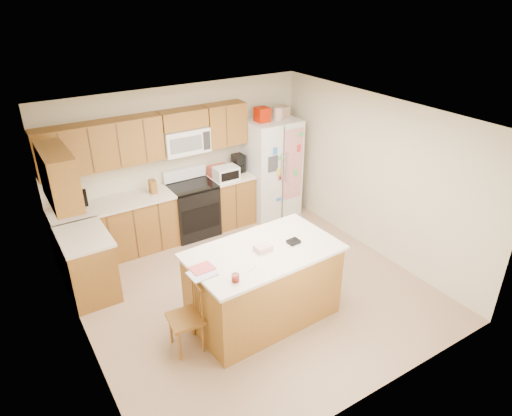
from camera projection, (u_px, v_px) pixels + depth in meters
ground at (252, 289)px, 6.55m from camera, size 4.50×4.50×0.00m
room_shell at (252, 199)px, 5.90m from camera, size 4.60×4.60×2.52m
cabinetry at (137, 202)px, 7.02m from camera, size 3.36×1.56×2.15m
stove at (193, 208)px, 7.80m from camera, size 0.76×0.65×1.13m
refrigerator at (271, 167)px, 8.30m from camera, size 0.90×0.79×2.04m
island at (263, 284)px, 5.80m from camera, size 1.97×1.16×1.11m
windsor_chair_left at (187, 318)px, 5.34m from camera, size 0.41×0.43×0.93m
windsor_chair_back at (241, 258)px, 6.43m from camera, size 0.47×0.46×0.98m
windsor_chair_right at (319, 268)px, 6.27m from camera, size 0.45×0.47×0.90m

